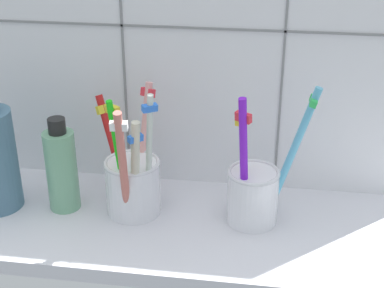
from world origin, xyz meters
The scene contains 5 objects.
counter_slab centered at (0.00, 0.00, 1.00)cm, with size 64.00×22.00×2.00cm, color silver.
tile_wall_back centered at (0.00, 12.00, 22.50)cm, with size 64.00×2.20×45.00cm.
toothbrush_cup_left centered at (-7.84, 1.73, 6.81)cm, with size 10.25×12.54×18.03cm.
toothbrush_cup_right centered at (7.96, 1.82, 6.54)cm, with size 10.82×6.73×18.81cm.
soap_bottle centered at (-17.31, 1.53, 7.85)cm, with size 4.11×4.11×13.03cm.
Camera 1 is at (9.24, -61.45, 43.89)cm, focal length 53.56 mm.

